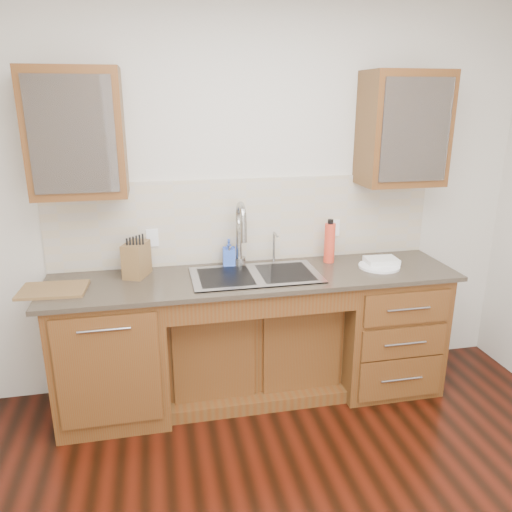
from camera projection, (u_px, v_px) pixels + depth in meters
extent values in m
cube|color=silver|center=(244.00, 198.00, 3.50)|extent=(4.00, 0.10, 2.70)
cube|color=#593014|center=(113.00, 352.00, 3.26)|extent=(0.70, 0.62, 0.88)
cube|color=#593014|center=(252.00, 344.00, 3.56)|extent=(1.20, 0.44, 0.70)
cube|color=#593014|center=(382.00, 326.00, 3.63)|extent=(0.70, 0.62, 0.88)
cube|color=#84705B|center=(255.00, 277.00, 3.29)|extent=(2.70, 0.65, 0.03)
cube|color=beige|center=(246.00, 221.00, 3.49)|extent=(2.70, 0.02, 0.59)
cube|color=#9E9EA5|center=(256.00, 288.00, 3.30)|extent=(0.84, 0.46, 0.19)
cylinder|color=#999993|center=(239.00, 238.00, 3.41)|extent=(0.04, 0.04, 0.40)
cylinder|color=#999993|center=(274.00, 247.00, 3.50)|extent=(0.02, 0.02, 0.24)
cube|color=#593014|center=(76.00, 133.00, 2.95)|extent=(0.55, 0.34, 0.75)
cube|color=#593014|center=(403.00, 129.00, 3.36)|extent=(0.55, 0.34, 0.75)
cube|color=white|center=(152.00, 238.00, 3.38)|extent=(0.08, 0.01, 0.12)
cube|color=white|center=(334.00, 228.00, 3.63)|extent=(0.08, 0.01, 0.12)
imported|color=blue|center=(229.00, 253.00, 3.45)|extent=(0.09, 0.09, 0.19)
cylinder|color=red|center=(330.00, 243.00, 3.51)|extent=(0.09, 0.09, 0.28)
cylinder|color=white|center=(379.00, 266.00, 3.43)|extent=(0.36, 0.36, 0.02)
cube|color=silver|center=(381.00, 260.00, 3.48)|extent=(0.23, 0.17, 0.03)
cube|color=olive|center=(137.00, 259.00, 3.24)|extent=(0.19, 0.23, 0.23)
cube|color=#A25F3A|center=(53.00, 290.00, 3.01)|extent=(0.40, 0.30, 0.02)
imported|color=white|center=(68.00, 142.00, 2.96)|extent=(0.17, 0.17, 0.10)
imported|color=silver|center=(98.00, 142.00, 2.99)|extent=(0.12, 0.12, 0.10)
imported|color=white|center=(391.00, 137.00, 3.36)|extent=(0.14, 0.14, 0.10)
imported|color=white|center=(416.00, 137.00, 3.39)|extent=(0.13, 0.13, 0.09)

